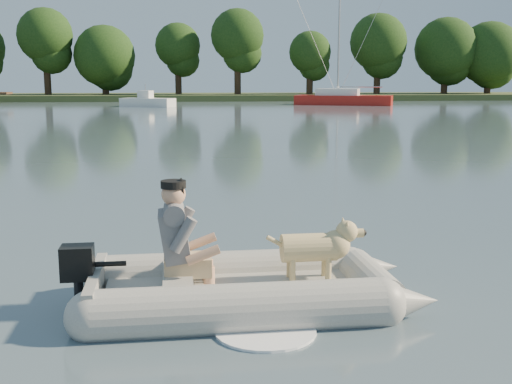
{
  "coord_description": "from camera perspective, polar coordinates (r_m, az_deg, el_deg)",
  "views": [
    {
      "loc": [
        -0.83,
        -6.92,
        2.29
      ],
      "look_at": [
        -0.01,
        1.66,
        0.75
      ],
      "focal_mm": 45.0,
      "sensor_mm": 36.0,
      "label": 1
    }
  ],
  "objects": [
    {
      "name": "motorboat",
      "position": [
        52.48,
        -9.63,
        8.41
      ],
      "size": [
        4.74,
        3.4,
        1.88
      ],
      "primitive_type": null,
      "rotation": [
        0.0,
        0.0,
        -0.43
      ],
      "color": "white",
      "rests_on": "water"
    },
    {
      "name": "sailboat",
      "position": [
        55.73,
        7.69,
        8.18
      ],
      "size": [
        8.46,
        5.25,
        11.18
      ],
      "rotation": [
        0.0,
        0.0,
        -0.38
      ],
      "color": "#A71A13",
      "rests_on": "water"
    },
    {
      "name": "water",
      "position": [
        7.33,
        1.33,
        -8.06
      ],
      "size": [
        160.0,
        160.0,
        0.0
      ],
      "primitive_type": "plane",
      "color": "slate",
      "rests_on": "ground"
    },
    {
      "name": "dinghy",
      "position": [
        6.47,
        -0.8,
        -5.08
      ],
      "size": [
        4.57,
        2.98,
        1.39
      ],
      "primitive_type": null,
      "rotation": [
        0.0,
        0.0,
        0.04
      ],
      "color": "gray",
      "rests_on": "water"
    },
    {
      "name": "outboard_motor",
      "position": [
        6.56,
        -15.51,
        -7.79
      ],
      "size": [
        0.43,
        0.31,
        0.79
      ],
      "primitive_type": null,
      "rotation": [
        0.0,
        0.0,
        0.04
      ],
      "color": "black",
      "rests_on": "dinghy"
    },
    {
      "name": "man",
      "position": [
        6.43,
        -7.08,
        -3.55
      ],
      "size": [
        0.75,
        0.65,
        1.08
      ],
      "primitive_type": null,
      "rotation": [
        0.0,
        0.0,
        0.04
      ],
      "color": "slate",
      "rests_on": "dinghy"
    },
    {
      "name": "treeline",
      "position": [
        68.13,
        -3.65,
        12.72
      ],
      "size": [
        75.85,
        7.35,
        9.27
      ],
      "color": "#332316",
      "rests_on": "shore_bank"
    },
    {
      "name": "dog",
      "position": [
        6.64,
        4.73,
        -5.37
      ],
      "size": [
        0.95,
        0.37,
        0.62
      ],
      "primitive_type": null,
      "rotation": [
        0.0,
        0.0,
        0.04
      ],
      "color": "tan",
      "rests_on": "dinghy"
    },
    {
      "name": "shore_bank",
      "position": [
        68.95,
        -4.85,
        8.39
      ],
      "size": [
        160.0,
        12.0,
        0.7
      ],
      "primitive_type": "cube",
      "color": "#47512D",
      "rests_on": "water"
    }
  ]
}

